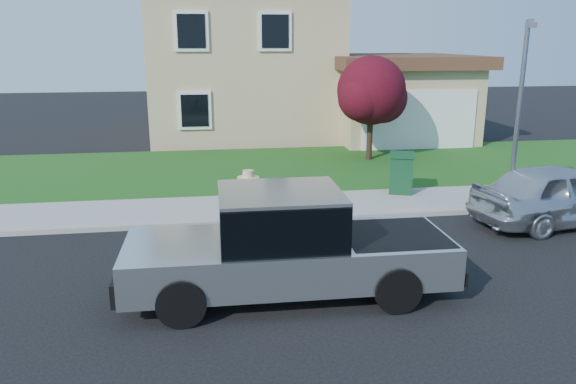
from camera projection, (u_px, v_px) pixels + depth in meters
The scene contains 11 objects.
ground at pixel (306, 268), 10.89m from camera, with size 80.00×80.00×0.00m, color black.
curb at pixel (325, 218), 13.78m from camera, with size 40.00×0.20×0.12m, color gray.
sidewalk at pixel (316, 205), 14.83m from camera, with size 40.00×2.00×0.15m, color gray.
lawn at pixel (290, 168), 19.13m from camera, with size 40.00×7.00×0.10m, color #174714.
house at pixel (271, 65), 25.88m from camera, with size 14.00×11.30×6.85m.
pickup_truck at pixel (287, 247), 9.59m from camera, with size 5.72×2.22×1.87m.
woman at pixel (249, 216), 11.28m from camera, with size 0.63×0.44×1.81m.
sedan at pixel (561, 194), 13.34m from camera, with size 1.75×4.35×1.48m, color silver.
ornamental_tree at pixel (372, 94), 19.75m from camera, with size 2.67×2.41×3.67m.
trash_bin at pixel (401, 173), 15.63m from camera, with size 0.91×0.97×1.11m.
street_lamp at pixel (519, 111), 13.01m from camera, with size 0.39×0.61×4.73m.
Camera 1 is at (-1.84, -9.95, 4.30)m, focal length 35.00 mm.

